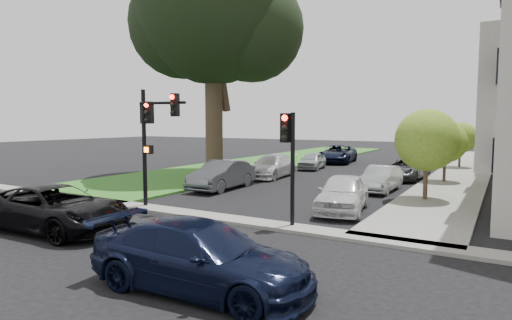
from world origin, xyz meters
The scene contains 20 objects.
ground centered at (0.00, 0.00, 0.00)m, with size 140.00×140.00×0.00m, color black.
grass_strip centered at (-9.00, 24.00, 0.06)m, with size 8.00×44.00×0.12m, color #315920.
sidewalk_right centered at (6.75, 24.00, 0.06)m, with size 3.50×44.00×0.12m, color gray.
sidewalk_cross centered at (0.00, 2.00, 0.06)m, with size 60.00×1.00×0.12m, color gray.
eucalyptus centered at (-8.05, 12.91, 11.29)m, with size 11.67×10.59×16.53m.
small_tree_a centered at (6.20, 9.73, 2.82)m, with size 2.82×2.82×4.23m.
small_tree_b centered at (6.20, 16.54, 2.44)m, with size 2.45×2.45×3.67m.
small_tree_c centered at (6.20, 25.83, 2.42)m, with size 2.43×2.43×3.64m.
traffic_signal_main centered at (-3.41, 2.23, 3.44)m, with size 2.44×0.66×4.98m.
traffic_signal_secondary centered at (2.95, 2.19, 2.76)m, with size 0.52×0.42×3.96m.
car_cross_near centered at (-3.59, -2.16, 0.76)m, with size 2.54×5.50×1.53m, color black.
car_cross_far centered at (3.72, -3.70, 0.75)m, with size 2.09×5.15×1.49m, color black.
car_parked_0 centered at (3.67, 5.69, 0.76)m, with size 1.80×4.47×1.52m, color silver.
car_parked_1 centered at (3.71, 11.61, 0.66)m, with size 1.41×4.04×1.33m, color #999BA0.
car_parked_2 centered at (3.82, 17.08, 0.67)m, with size 2.21×4.80×1.33m, color #3F4247.
car_parked_3 centered at (3.56, 22.71, 0.71)m, with size 1.66×4.14×1.41m, color maroon.
car_parked_5 centered at (-3.89, 8.00, 0.78)m, with size 1.66×4.75×1.56m, color #3F4247.
car_parked_6 centered at (-3.95, 13.72, 0.73)m, with size 2.04×5.02×1.46m, color silver.
car_parked_7 centered at (-3.55, 19.60, 0.66)m, with size 1.55×3.86×1.31m, color #999BA0.
car_parked_8 centered at (-3.65, 25.57, 0.80)m, with size 2.66×5.76×1.60m, color black.
Camera 1 is at (9.32, -10.86, 3.64)m, focal length 30.00 mm.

